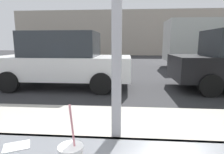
{
  "coord_description": "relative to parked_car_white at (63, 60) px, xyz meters",
  "views": [
    {
      "loc": [
        0.05,
        -0.91,
        1.46
      ],
      "look_at": [
        -0.21,
        2.45,
        0.86
      ],
      "focal_mm": 30.17,
      "sensor_mm": 36.0,
      "label": 1
    }
  ],
  "objects": [
    {
      "name": "ground_plane",
      "position": [
        2.07,
        2.76,
        -0.91
      ],
      "size": [
        60.0,
        60.0,
        0.0
      ],
      "primitive_type": "plane",
      "color": "#2D2D30"
    },
    {
      "name": "sidewalk_strip",
      "position": [
        2.07,
        -3.64,
        -0.86
      ],
      "size": [
        16.0,
        2.8,
        0.11
      ],
      "primitive_type": "cube",
      "color": "#B2ADA3",
      "rests_on": "ground"
    },
    {
      "name": "building_facade_far",
      "position": [
        2.07,
        17.81,
        1.81
      ],
      "size": [
        28.0,
        1.2,
        5.44
      ],
      "primitive_type": "cube",
      "color": "#A89E8E",
      "rests_on": "ground"
    },
    {
      "name": "napkin_wrapper",
      "position": [
        1.59,
        -5.33,
        0.05
      ],
      "size": [
        0.15,
        0.13,
        0.0
      ],
      "primitive_type": "cube",
      "rotation": [
        0.0,
        0.0,
        0.47
      ],
      "color": "white",
      "rests_on": "window_counter"
    },
    {
      "name": "parked_car_white",
      "position": [
        0.0,
        0.0,
        0.0
      ],
      "size": [
        4.49,
        2.01,
        1.83
      ],
      "color": "silver",
      "rests_on": "ground"
    }
  ]
}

